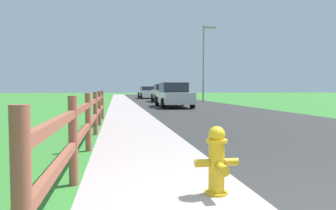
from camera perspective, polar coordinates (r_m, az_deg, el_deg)
The scene contains 10 objects.
ground_plane at distance 27.48m, azimuth -6.28°, elevation 0.54°, with size 120.00×120.00×0.00m, color #357B2F.
road_asphalt at distance 29.86m, azimuth 0.22°, elevation 0.77°, with size 7.00×66.00×0.01m, color #2D2D2D.
curb_concrete at distance 29.47m, azimuth -12.34°, elevation 0.67°, with size 6.00×66.00×0.01m, color #A99B98.
grass_verge at distance 29.58m, azimuth -15.24°, elevation 0.64°, with size 5.00×66.00×0.00m, color #357B2F.
fire_hydrant at distance 3.57m, azimuth 8.95°, elevation -10.00°, with size 0.50×0.41×0.77m.
rail_fence at distance 7.07m, azimuth -13.70°, elevation -1.52°, with size 0.11×10.59×1.10m.
parked_suv_silver at distance 19.93m, azimuth 0.99°, elevation 1.83°, with size 2.05×4.99×1.56m.
parked_car_beige at distance 27.72m, azimuth -0.61°, elevation 2.23°, with size 2.19×4.46×1.57m.
parked_car_white at distance 37.37m, azimuth -3.79°, elevation 2.33°, with size 2.06×5.02×1.43m.
street_lamp at distance 27.58m, azimuth 6.72°, elevation 8.71°, with size 1.17×0.20×6.64m.
Camera 1 is at (-1.55, -2.41, 1.19)m, focal length 33.28 mm.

